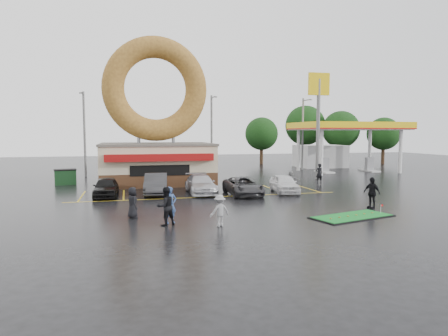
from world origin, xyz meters
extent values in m
plane|color=black|center=(0.00, 0.00, 0.00)|extent=(120.00, 120.00, 0.00)
cube|color=#472B19|center=(-3.00, 13.00, 0.60)|extent=(10.00, 8.00, 1.20)
cube|color=beige|center=(-3.00, 13.00, 2.35)|extent=(10.00, 8.00, 2.30)
cube|color=#59544C|center=(-3.00, 13.00, 3.60)|extent=(10.20, 8.20, 0.20)
cube|color=maroon|center=(-3.00, 8.70, 2.60)|extent=(9.00, 0.60, 0.60)
cylinder|color=slate|center=(-4.60, 13.00, 4.30)|extent=(0.30, 0.30, 1.20)
cylinder|color=slate|center=(-1.40, 13.00, 4.30)|extent=(0.30, 0.30, 1.20)
torus|color=brown|center=(-3.00, 13.00, 8.70)|extent=(9.60, 2.00, 9.60)
cylinder|color=silver|center=(15.00, 15.00, 2.50)|extent=(0.40, 0.40, 5.00)
cylinder|color=silver|center=(25.00, 15.00, 2.50)|extent=(0.40, 0.40, 5.00)
cylinder|color=silver|center=(15.00, 21.00, 2.50)|extent=(0.40, 0.40, 5.00)
cylinder|color=silver|center=(25.00, 21.00, 2.50)|extent=(0.40, 0.40, 5.00)
cube|color=silver|center=(20.00, 18.00, 5.25)|extent=(12.00, 8.00, 0.50)
cube|color=yellow|center=(20.00, 18.00, 5.55)|extent=(12.30, 8.30, 0.70)
cube|color=#99999E|center=(17.00, 18.00, 0.90)|extent=(0.90, 0.60, 1.60)
cube|color=#99999E|center=(23.00, 18.00, 0.90)|extent=(0.90, 0.60, 1.60)
cube|color=silver|center=(20.00, 25.00, 1.50)|extent=(6.00, 5.00, 3.00)
cylinder|color=slate|center=(13.00, 12.00, 5.00)|extent=(0.36, 0.36, 10.00)
cube|color=yellow|center=(13.00, 12.00, 9.50)|extent=(2.20, 0.30, 2.20)
cylinder|color=slate|center=(-10.00, 20.00, 4.50)|extent=(0.24, 0.24, 9.00)
cylinder|color=slate|center=(-10.00, 19.00, 8.70)|extent=(0.12, 2.00, 0.12)
cube|color=slate|center=(-10.00, 18.00, 8.65)|extent=(0.40, 0.18, 0.12)
cylinder|color=slate|center=(4.00, 21.00, 4.50)|extent=(0.24, 0.24, 9.00)
cylinder|color=slate|center=(4.00, 20.00, 8.70)|extent=(0.12, 2.00, 0.12)
cube|color=slate|center=(4.00, 19.00, 8.65)|extent=(0.40, 0.18, 0.12)
cylinder|color=slate|center=(16.00, 22.00, 4.50)|extent=(0.24, 0.24, 9.00)
cylinder|color=slate|center=(16.00, 21.00, 8.70)|extent=(0.12, 2.00, 0.12)
cube|color=slate|center=(16.00, 20.00, 8.65)|extent=(0.40, 0.18, 0.12)
cylinder|color=#332114|center=(26.00, 30.00, 1.44)|extent=(0.50, 0.50, 2.88)
sphere|color=black|center=(26.00, 30.00, 5.20)|extent=(5.60, 5.60, 5.60)
cylinder|color=#332114|center=(32.00, 28.00, 1.26)|extent=(0.50, 0.50, 2.52)
sphere|color=black|center=(32.00, 28.00, 4.55)|extent=(4.90, 4.90, 4.90)
cylinder|color=#332114|center=(22.00, 34.00, 1.62)|extent=(0.50, 0.50, 3.24)
sphere|color=black|center=(22.00, 34.00, 5.85)|extent=(6.30, 6.30, 6.30)
cylinder|color=#332114|center=(14.00, 32.00, 1.26)|extent=(0.50, 0.50, 2.52)
sphere|color=black|center=(14.00, 32.00, 4.55)|extent=(4.90, 4.90, 4.90)
imported|color=black|center=(-7.24, 5.30, 0.71)|extent=(1.81, 4.24, 1.43)
imported|color=#2D2D2F|center=(-3.60, 5.69, 0.79)|extent=(2.15, 4.95, 1.58)
imported|color=#B9B9BF|center=(-0.22, 5.28, 0.72)|extent=(2.06, 4.96, 1.43)
imported|color=#333235|center=(2.72, 3.70, 0.67)|extent=(2.26, 4.85, 1.35)
imported|color=white|center=(6.17, 4.07, 0.71)|extent=(2.20, 4.36, 1.43)
imported|color=#31497B|center=(-3.60, -4.40, 0.95)|extent=(0.81, 0.69, 1.89)
imported|color=black|center=(-3.90, -4.87, 0.97)|extent=(1.17, 1.07, 1.95)
imported|color=gray|center=(-1.31, -5.75, 0.80)|extent=(1.14, 0.83, 1.59)
imported|color=black|center=(-5.48, -2.64, 0.85)|extent=(0.74, 0.94, 1.70)
imported|color=black|center=(8.90, -3.30, 0.97)|extent=(0.83, 1.23, 1.93)
imported|color=gray|center=(7.45, 5.76, 0.77)|extent=(1.42, 1.19, 1.53)
imported|color=black|center=(11.58, 8.79, 0.92)|extent=(0.69, 0.47, 1.83)
cube|color=#1C4923|center=(-11.14, 13.47, 0.65)|extent=(1.99, 1.52, 1.30)
cube|color=black|center=(6.32, -5.34, 0.03)|extent=(5.08, 3.22, 0.05)
cube|color=#137326|center=(6.32, -5.34, 0.06)|extent=(4.81, 2.95, 0.03)
cylinder|color=silver|center=(8.26, -5.14, 0.32)|extent=(0.02, 0.02, 0.53)
cube|color=red|center=(8.33, -5.14, 0.53)|extent=(0.14, 0.01, 0.10)
camera|label=1|loc=(-5.77, -24.75, 4.63)|focal=32.00mm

